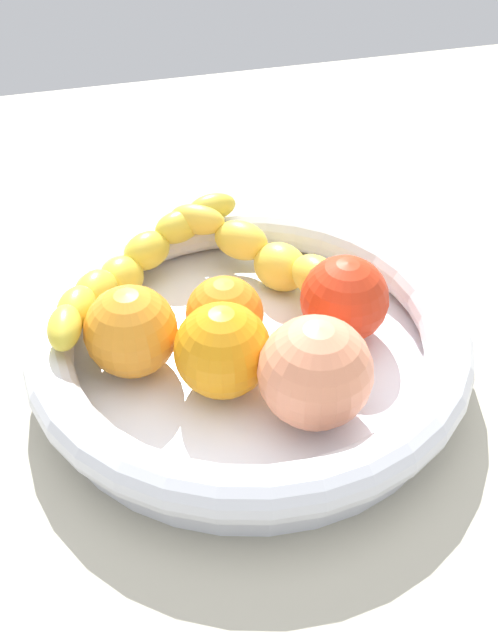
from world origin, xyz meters
The scene contains 9 objects.
kitchen_counter centered at (0.00, 0.00, 1.50)cm, with size 120.00×120.00×3.00cm, color #ADA792.
fruit_bowl centered at (0.00, 0.00, 5.70)cm, with size 32.71×32.71×5.23cm.
banana_draped_left centered at (-7.56, 8.64, 7.84)cm, with size 17.34×16.52×5.80cm.
banana_draped_right centered at (4.21, 6.76, 7.75)cm, with size 12.82×18.05×5.47cm.
orange_front centered at (-1.54, 1.19, 7.64)cm, with size 5.84×5.84×5.84cm, color orange.
orange_mid_left centered at (-8.53, 0.67, 8.08)cm, with size 6.72×6.72×6.72cm, color orange.
orange_mid_right centered at (-2.78, -3.12, 8.12)cm, with size 6.79×6.79×6.79cm, color orange.
tomato_red centered at (7.45, 0.33, 8.06)cm, with size 6.68×6.68×6.68cm, color red.
peach_blush centered at (2.43, -7.35, 8.57)cm, with size 7.69×7.69×7.69cm, color #F6946A.
Camera 1 is at (-10.96, -38.55, 41.00)cm, focal length 40.00 mm.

